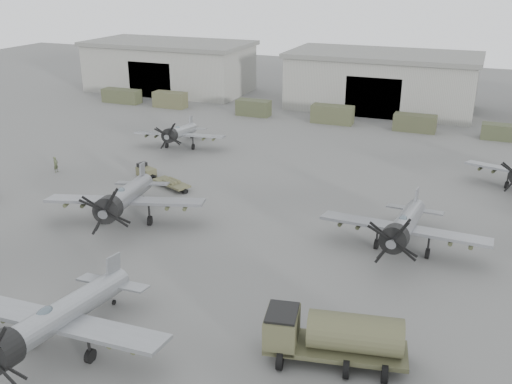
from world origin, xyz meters
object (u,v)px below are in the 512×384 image
at_px(aircraft_mid_1, 124,198).
at_px(aircraft_far_0, 179,133).
at_px(aircraft_near_1, 54,320).
at_px(ground_crew, 56,164).
at_px(aircraft_mid_2, 404,226).
at_px(tug_trailer, 156,176).
at_px(fuel_tanker, 334,334).

distance_m(aircraft_mid_1, aircraft_far_0, 22.41).
distance_m(aircraft_near_1, ground_crew, 33.41).
relative_size(aircraft_mid_1, aircraft_far_0, 1.21).
xyz_separation_m(aircraft_mid_2, aircraft_far_0, (-29.62, 17.95, -0.33)).
height_order(aircraft_mid_1, ground_crew, aircraft_mid_1).
xyz_separation_m(aircraft_near_1, aircraft_mid_2, (16.32, 20.12, -0.05)).
relative_size(aircraft_near_1, tug_trailer, 1.77).
distance_m(aircraft_mid_1, tug_trailer, 11.00).
distance_m(aircraft_mid_2, tug_trailer, 27.24).
height_order(aircraft_near_1, ground_crew, aircraft_near_1).
distance_m(aircraft_mid_1, ground_crew, 17.38).
xyz_separation_m(aircraft_near_1, aircraft_mid_1, (-6.68, 16.67, 0.06)).
bearing_deg(aircraft_near_1, fuel_tanker, 18.07).
bearing_deg(aircraft_far_0, aircraft_mid_2, -42.25).
xyz_separation_m(aircraft_near_1, fuel_tanker, (14.71, 5.47, -0.67)).
bearing_deg(aircraft_far_0, aircraft_mid_1, -83.87).
bearing_deg(aircraft_mid_1, tug_trailer, 89.91).
relative_size(aircraft_mid_2, ground_crew, 7.49).
xyz_separation_m(fuel_tanker, ground_crew, (-36.29, 19.99, -0.89)).
xyz_separation_m(aircraft_mid_1, aircraft_far_0, (-6.61, 21.40, -0.44)).
bearing_deg(tug_trailer, aircraft_mid_2, 8.06).
bearing_deg(aircraft_far_0, aircraft_near_1, -81.79).
xyz_separation_m(aircraft_mid_1, fuel_tanker, (21.39, -11.20, -0.73)).
distance_m(aircraft_mid_2, fuel_tanker, 14.76).
bearing_deg(aircraft_near_1, aircraft_far_0, 106.93).
bearing_deg(aircraft_mid_1, aircraft_mid_2, -9.24).
bearing_deg(aircraft_mid_2, aircraft_near_1, -127.09).
height_order(aircraft_far_0, fuel_tanker, aircraft_far_0).
relative_size(aircraft_mid_2, aircraft_far_0, 1.15).
xyz_separation_m(fuel_tanker, tug_trailer, (-24.69, 21.52, -1.19)).
height_order(aircraft_mid_1, aircraft_mid_2, aircraft_mid_1).
relative_size(aircraft_far_0, tug_trailer, 1.51).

